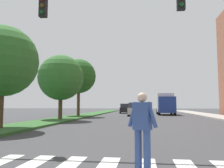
{
  "coord_description": "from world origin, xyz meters",
  "views": [
    {
      "loc": [
        -0.05,
        1.13,
        1.41
      ],
      "look_at": [
        -2.27,
        17.82,
        2.91
      ],
      "focal_mm": 37.86,
      "sensor_mm": 36.0,
      "label": 1
    }
  ],
  "objects_px": {
    "tree_distant": "(79,76)",
    "truck_box_delivery": "(165,103)",
    "tree_far": "(61,78)",
    "sedan_distant": "(125,109)",
    "traffic_light_gantry": "(42,26)",
    "sedan_midblock": "(135,110)",
    "pedestrian_performer": "(142,126)",
    "tree_mid": "(2,61)"
  },
  "relations": [
    {
      "from": "tree_distant",
      "to": "tree_far",
      "type": "bearing_deg",
      "value": -87.81
    },
    {
      "from": "tree_mid",
      "to": "sedan_midblock",
      "type": "relative_size",
      "value": 1.32
    },
    {
      "from": "traffic_light_gantry",
      "to": "tree_far",
      "type": "bearing_deg",
      "value": 106.81
    },
    {
      "from": "pedestrian_performer",
      "to": "sedan_midblock",
      "type": "relative_size",
      "value": 0.39
    },
    {
      "from": "tree_far",
      "to": "sedan_midblock",
      "type": "height_order",
      "value": "tree_far"
    },
    {
      "from": "pedestrian_performer",
      "to": "sedan_distant",
      "type": "bearing_deg",
      "value": 95.06
    },
    {
      "from": "tree_mid",
      "to": "truck_box_delivery",
      "type": "xyz_separation_m",
      "value": [
        11.11,
        23.08,
        -2.26
      ]
    },
    {
      "from": "sedan_midblock",
      "to": "sedan_distant",
      "type": "xyz_separation_m",
      "value": [
        -2.09,
        9.56,
        -0.03
      ]
    },
    {
      "from": "tree_far",
      "to": "sedan_distant",
      "type": "bearing_deg",
      "value": 77.58
    },
    {
      "from": "pedestrian_performer",
      "to": "traffic_light_gantry",
      "type": "bearing_deg",
      "value": 143.13
    },
    {
      "from": "traffic_light_gantry",
      "to": "sedan_midblock",
      "type": "xyz_separation_m",
      "value": [
        2.65,
        23.01,
        -3.58
      ]
    },
    {
      "from": "tree_mid",
      "to": "tree_distant",
      "type": "height_order",
      "value": "tree_distant"
    },
    {
      "from": "sedan_midblock",
      "to": "truck_box_delivery",
      "type": "distance_m",
      "value": 6.01
    },
    {
      "from": "tree_distant",
      "to": "sedan_distant",
      "type": "height_order",
      "value": "tree_distant"
    },
    {
      "from": "tree_distant",
      "to": "truck_box_delivery",
      "type": "xyz_separation_m",
      "value": [
        10.98,
        7.52,
        -3.27
      ]
    },
    {
      "from": "tree_far",
      "to": "tree_distant",
      "type": "bearing_deg",
      "value": 92.19
    },
    {
      "from": "tree_far",
      "to": "sedan_distant",
      "type": "xyz_separation_m",
      "value": [
        4.38,
        19.91,
        -3.16
      ]
    },
    {
      "from": "tree_distant",
      "to": "sedan_distant",
      "type": "distance_m",
      "value": 14.33
    },
    {
      "from": "sedan_distant",
      "to": "truck_box_delivery",
      "type": "xyz_separation_m",
      "value": [
        6.33,
        -5.39,
        0.87
      ]
    },
    {
      "from": "tree_far",
      "to": "tree_distant",
      "type": "height_order",
      "value": "tree_distant"
    },
    {
      "from": "traffic_light_gantry",
      "to": "sedan_midblock",
      "type": "distance_m",
      "value": 23.44
    },
    {
      "from": "sedan_midblock",
      "to": "truck_box_delivery",
      "type": "xyz_separation_m",
      "value": [
        4.24,
        4.18,
        0.84
      ]
    },
    {
      "from": "tree_far",
      "to": "truck_box_delivery",
      "type": "xyz_separation_m",
      "value": [
        10.72,
        14.53,
        -2.29
      ]
    },
    {
      "from": "tree_far",
      "to": "sedan_distant",
      "type": "height_order",
      "value": "tree_far"
    },
    {
      "from": "tree_mid",
      "to": "tree_distant",
      "type": "xyz_separation_m",
      "value": [
        0.13,
        15.56,
        1.01
      ]
    },
    {
      "from": "sedan_midblock",
      "to": "traffic_light_gantry",
      "type": "bearing_deg",
      "value": -96.58
    },
    {
      "from": "sedan_distant",
      "to": "truck_box_delivery",
      "type": "bearing_deg",
      "value": -40.39
    },
    {
      "from": "tree_mid",
      "to": "traffic_light_gantry",
      "type": "distance_m",
      "value": 5.91
    },
    {
      "from": "tree_distant",
      "to": "pedestrian_performer",
      "type": "relative_size",
      "value": 4.06
    },
    {
      "from": "tree_far",
      "to": "sedan_midblock",
      "type": "distance_m",
      "value": 12.61
    },
    {
      "from": "tree_mid",
      "to": "truck_box_delivery",
      "type": "relative_size",
      "value": 0.93
    },
    {
      "from": "truck_box_delivery",
      "to": "tree_far",
      "type": "bearing_deg",
      "value": -126.41
    },
    {
      "from": "traffic_light_gantry",
      "to": "truck_box_delivery",
      "type": "distance_m",
      "value": 28.18
    },
    {
      "from": "sedan_midblock",
      "to": "truck_box_delivery",
      "type": "bearing_deg",
      "value": 44.61
    },
    {
      "from": "tree_distant",
      "to": "truck_box_delivery",
      "type": "distance_m",
      "value": 13.71
    },
    {
      "from": "tree_distant",
      "to": "traffic_light_gantry",
      "type": "distance_m",
      "value": 20.1
    },
    {
      "from": "tree_distant",
      "to": "pedestrian_performer",
      "type": "xyz_separation_m",
      "value": [
        7.78,
        -22.43,
        -3.98
      ]
    },
    {
      "from": "sedan_midblock",
      "to": "tree_far",
      "type": "bearing_deg",
      "value": -122.05
    },
    {
      "from": "pedestrian_performer",
      "to": "sedan_distant",
      "type": "distance_m",
      "value": 35.48
    },
    {
      "from": "traffic_light_gantry",
      "to": "sedan_distant",
      "type": "bearing_deg",
      "value": 89.01
    },
    {
      "from": "tree_distant",
      "to": "pedestrian_performer",
      "type": "bearing_deg",
      "value": -70.87
    },
    {
      "from": "tree_mid",
      "to": "sedan_distant",
      "type": "height_order",
      "value": "tree_mid"
    }
  ]
}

